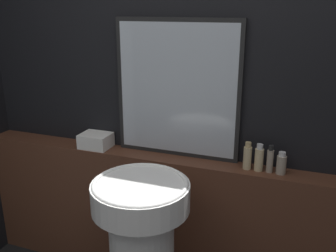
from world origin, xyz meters
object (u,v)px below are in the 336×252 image
pedestal_sink (142,251)px  mirror (177,90)px  conditioner_bottle (259,158)px  lotion_bottle (270,160)px  body_wash_bottle (281,164)px  towel_stack (96,141)px  shampoo_bottle (247,157)px

pedestal_sink → mirror: 0.93m
pedestal_sink → conditioner_bottle: bearing=43.0°
lotion_bottle → body_wash_bottle: size_ratio=1.24×
towel_stack → shampoo_bottle: (0.99, 0.00, 0.03)m
body_wash_bottle → towel_stack: bearing=180.0°
towel_stack → body_wash_bottle: size_ratio=1.52×
lotion_bottle → shampoo_bottle: bearing=180.0°
mirror → lotion_bottle: (0.57, -0.07, -0.34)m
mirror → shampoo_bottle: mirror is taller
conditioner_bottle → lotion_bottle: 0.06m
body_wash_bottle → lotion_bottle: bearing=-180.0°
pedestal_sink → mirror: (0.00, 0.55, 0.76)m
lotion_bottle → pedestal_sink: bearing=-140.1°
mirror → towel_stack: mirror is taller
towel_stack → lotion_bottle: size_ratio=1.22×
towel_stack → shampoo_bottle: shampoo_bottle is taller
mirror → towel_stack: size_ratio=4.27×
towel_stack → conditioner_bottle: (1.05, 0.00, 0.03)m
shampoo_bottle → lotion_bottle: bearing=-0.0°
towel_stack → lotion_bottle: (1.11, -0.00, 0.03)m
mirror → pedestal_sink: bearing=-90.2°
towel_stack → body_wash_bottle: bearing=0.0°
mirror → shampoo_bottle: 0.57m
mirror → conditioner_bottle: size_ratio=5.24×
pedestal_sink → lotion_bottle: size_ratio=5.97×
mirror → lotion_bottle: 0.67m
mirror → conditioner_bottle: (0.51, -0.07, -0.34)m
towel_stack → shampoo_bottle: bearing=0.0°
lotion_bottle → conditioner_bottle: bearing=180.0°
lotion_bottle → mirror: bearing=173.4°
lotion_bottle → towel_stack: bearing=180.0°
shampoo_bottle → conditioner_bottle: 0.06m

